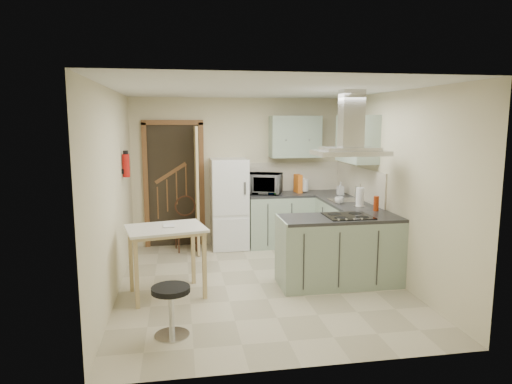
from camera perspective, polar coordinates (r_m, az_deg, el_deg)
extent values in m
plane|color=#BEB293|center=(6.12, 0.47, -11.36)|extent=(4.20, 4.20, 0.00)
plane|color=silver|center=(5.75, 0.50, 12.69)|extent=(4.20, 4.20, 0.00)
plane|color=beige|center=(7.87, -2.19, 2.56)|extent=(3.60, 0.00, 3.60)
plane|color=beige|center=(5.78, -17.38, -0.18)|extent=(0.00, 4.20, 4.20)
plane|color=beige|center=(6.37, 16.64, 0.68)|extent=(0.00, 4.20, 4.20)
cube|color=brown|center=(7.80, -10.20, 0.89)|extent=(1.10, 0.12, 2.10)
cube|color=white|center=(7.62, -3.37, -1.46)|extent=(0.60, 0.60, 1.50)
cube|color=#9EB2A0|center=(7.82, 2.94, -3.43)|extent=(1.08, 0.60, 0.90)
cube|color=#9EB2A0|center=(7.42, 10.44, -4.25)|extent=(0.60, 1.95, 0.90)
cube|color=beige|center=(8.05, 4.62, 1.96)|extent=(1.68, 0.02, 0.50)
cube|color=#9EB2A0|center=(7.83, 4.91, 6.91)|extent=(0.85, 0.35, 0.70)
cube|color=#9EB2A0|center=(7.02, 12.50, 6.50)|extent=(0.35, 0.90, 0.70)
cube|color=#9EB2A0|center=(6.07, 10.42, -7.21)|extent=(1.55, 0.65, 0.90)
cube|color=black|center=(6.00, 11.44, -2.95)|extent=(0.58, 0.50, 0.01)
cube|color=silver|center=(5.89, 11.69, 4.82)|extent=(0.90, 0.55, 0.10)
cube|color=silver|center=(7.17, 11.02, -1.01)|extent=(0.45, 0.40, 0.01)
cylinder|color=#B2140F|center=(6.62, -15.94, 3.19)|extent=(0.10, 0.10, 0.32)
cube|color=tan|center=(5.72, -11.08, -8.51)|extent=(1.03, 0.86, 0.85)
cube|color=#53351B|center=(7.60, -8.78, -4.23)|extent=(0.41, 0.41, 0.81)
cylinder|color=black|center=(4.74, -10.53, -14.43)|extent=(0.50, 0.50, 0.51)
imported|color=black|center=(7.69, 0.83, 1.08)|extent=(0.73, 0.62, 0.34)
cylinder|color=white|center=(7.89, 5.98, 0.87)|extent=(0.19, 0.19, 0.25)
cube|color=orange|center=(7.83, 5.28, 1.06)|extent=(0.11, 0.22, 0.31)
imported|color=#A3A1AD|center=(7.68, 10.51, 0.43)|extent=(0.10, 0.11, 0.21)
cylinder|color=white|center=(6.69, 12.86, -0.59)|extent=(0.13, 0.13, 0.28)
imported|color=silver|center=(6.86, 10.37, -1.04)|extent=(0.17, 0.17, 0.10)
cylinder|color=#B6370F|center=(6.44, 14.79, -1.40)|extent=(0.09, 0.09, 0.20)
imported|color=#A54E37|center=(5.63, -11.56, -3.84)|extent=(0.14, 0.19, 0.09)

